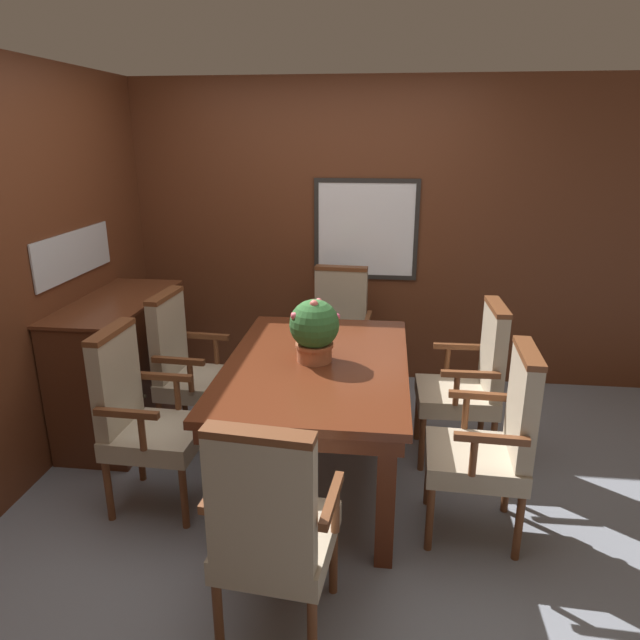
% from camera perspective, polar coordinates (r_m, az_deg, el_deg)
% --- Properties ---
extents(ground_plane, '(14.00, 14.00, 0.00)m').
position_cam_1_polar(ground_plane, '(3.60, -2.24, -16.01)').
color(ground_plane, gray).
extents(wall_back, '(7.20, 0.08, 2.45)m').
position_cam_1_polar(wall_back, '(4.75, 0.82, 8.50)').
color(wall_back, '#5B2D19').
rests_on(wall_back, ground_plane).
extents(wall_left, '(0.08, 7.20, 2.45)m').
position_cam_1_polar(wall_left, '(3.70, -28.12, 3.56)').
color(wall_left, '#5B2D19').
rests_on(wall_left, ground_plane).
extents(dining_table, '(1.04, 1.58, 0.78)m').
position_cam_1_polar(dining_table, '(3.33, -0.30, -5.74)').
color(dining_table, '#562614').
rests_on(dining_table, ground_plane).
extents(chair_head_near, '(0.53, 0.53, 1.04)m').
position_cam_1_polar(chair_head_near, '(2.39, -4.84, -19.88)').
color(chair_head_near, brown).
rests_on(chair_head_near, ground_plane).
extents(chair_left_near, '(0.51, 0.51, 1.04)m').
position_cam_1_polar(chair_left_near, '(3.32, -17.49, -8.97)').
color(chair_left_near, brown).
rests_on(chair_left_near, ground_plane).
extents(chair_right_far, '(0.50, 0.51, 1.04)m').
position_cam_1_polar(chair_right_far, '(3.73, 14.82, -5.66)').
color(chair_right_far, brown).
rests_on(chair_right_far, ground_plane).
extents(chair_right_near, '(0.51, 0.51, 1.04)m').
position_cam_1_polar(chair_right_near, '(3.07, 16.91, -11.29)').
color(chair_right_near, brown).
rests_on(chair_right_near, ground_plane).
extents(chair_head_far, '(0.52, 0.52, 1.04)m').
position_cam_1_polar(chair_head_far, '(4.45, 1.86, -1.11)').
color(chair_head_far, brown).
rests_on(chair_head_far, ground_plane).
extents(chair_left_far, '(0.52, 0.52, 1.04)m').
position_cam_1_polar(chair_left_far, '(3.91, -13.11, -4.40)').
color(chair_left_far, brown).
rests_on(chair_left_far, ground_plane).
extents(potted_plant, '(0.29, 0.28, 0.37)m').
position_cam_1_polar(potted_plant, '(3.23, -0.58, -0.89)').
color(potted_plant, '#B2603D').
rests_on(potted_plant, dining_table).
extents(sideboard_cabinet, '(0.53, 1.18, 0.95)m').
position_cam_1_polar(sideboard_cabinet, '(4.24, -19.13, -4.28)').
color(sideboard_cabinet, '#512816').
rests_on(sideboard_cabinet, ground_plane).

